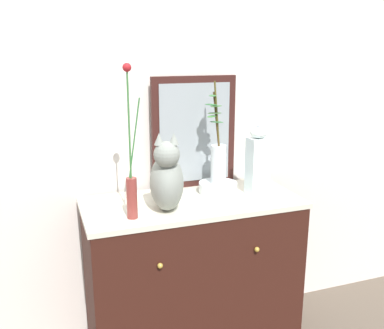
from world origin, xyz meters
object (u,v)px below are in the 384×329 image
vase_slim_green (131,181)px  vase_glass_clear (218,159)px  cat_sitting (167,178)px  bowl_porcelain (218,188)px  sideboard (192,278)px  jar_lidded_porcelain (257,162)px  mirror_leaning (194,133)px

vase_slim_green → vase_glass_clear: (0.48, 0.19, 0.01)m
cat_sitting → bowl_porcelain: (0.31, 0.14, -0.12)m
sideboard → vase_glass_clear: vase_glass_clear is taller
sideboard → cat_sitting: (-0.15, -0.08, 0.57)m
cat_sitting → vase_slim_green: 0.18m
vase_slim_green → bowl_porcelain: 0.54m
cat_sitting → vase_glass_clear: bearing=24.6°
sideboard → cat_sitting: bearing=-152.3°
vase_glass_clear → vase_slim_green: bearing=-158.4°
sideboard → jar_lidded_porcelain: (0.34, -0.03, 0.59)m
mirror_leaning → jar_lidded_porcelain: 0.37m
sideboard → vase_glass_clear: 0.63m
mirror_leaning → bowl_porcelain: mirror_leaning is taller
vase_glass_clear → bowl_porcelain: bearing=22.6°
cat_sitting → mirror_leaning: bearing=51.0°
bowl_porcelain → vase_glass_clear: bearing=-157.4°
cat_sitting → jar_lidded_porcelain: (0.48, 0.05, 0.02)m
vase_slim_green → bowl_porcelain: size_ratio=3.36×
vase_slim_green → jar_lidded_porcelain: 0.66m
bowl_porcelain → jar_lidded_porcelain: size_ratio=0.54×
cat_sitting → bowl_porcelain: size_ratio=2.09×
mirror_leaning → vase_slim_green: vase_slim_green is taller
sideboard → mirror_leaning: 0.75m
sideboard → vase_slim_green: bearing=-158.5°
sideboard → bowl_porcelain: bowl_porcelain is taller
mirror_leaning → vase_glass_clear: (0.07, -0.15, -0.11)m
vase_slim_green → mirror_leaning: bearing=40.0°
cat_sitting → sideboard: bearing=27.7°
vase_glass_clear → sideboard: bearing=-158.4°
bowl_porcelain → vase_glass_clear: 0.15m
vase_glass_clear → jar_lidded_porcelain: vase_glass_clear is taller
cat_sitting → vase_slim_green: (-0.17, -0.05, 0.02)m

